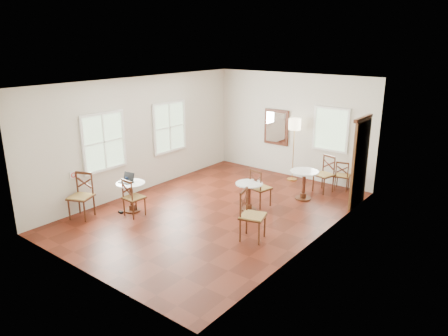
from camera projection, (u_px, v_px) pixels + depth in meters
name	position (u px, v px, depth m)	size (l,w,h in m)	color
ground	(216.00, 211.00, 9.86)	(7.00, 7.00, 0.00)	#501A0D
room_shell	(221.00, 131.00, 9.54)	(5.02, 7.02, 3.01)	beige
cafe_table_near	(131.00, 194.00, 9.76)	(0.67, 0.67, 0.71)	#472211
cafe_table_mid	(249.00, 193.00, 9.82)	(0.64, 0.64, 0.68)	#472211
cafe_table_back	(304.00, 182.00, 10.49)	(0.71, 0.71, 0.75)	#472211
chair_near_a	(133.00, 197.00, 9.49)	(0.44, 0.44, 0.90)	#472211
chair_near_b	(81.00, 196.00, 9.39)	(0.63, 0.63, 1.04)	#472211
chair_mid_a	(260.00, 188.00, 10.05)	(0.51, 0.51, 0.94)	#472211
chair_mid_b	(251.00, 215.00, 8.35)	(0.60, 0.60, 1.04)	#472211
chair_back_a	(342.00, 176.00, 11.15)	(0.45, 0.45, 0.81)	#472211
chair_back_b	(324.00, 174.00, 11.02)	(0.55, 0.55, 0.97)	#472211
floor_lamp	(294.00, 128.00, 11.63)	(0.35, 0.35, 1.79)	#BF8C3F
laptop	(127.00, 180.00, 9.71)	(0.34, 0.29, 0.22)	black
mouse	(131.00, 182.00, 9.68)	(0.10, 0.06, 0.04)	black
navy_mug	(127.00, 179.00, 9.79)	(0.13, 0.08, 0.10)	black
water_glass	(129.00, 181.00, 9.66)	(0.05, 0.05, 0.09)	white
power_adapter	(121.00, 212.00, 9.76)	(0.11, 0.07, 0.05)	black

